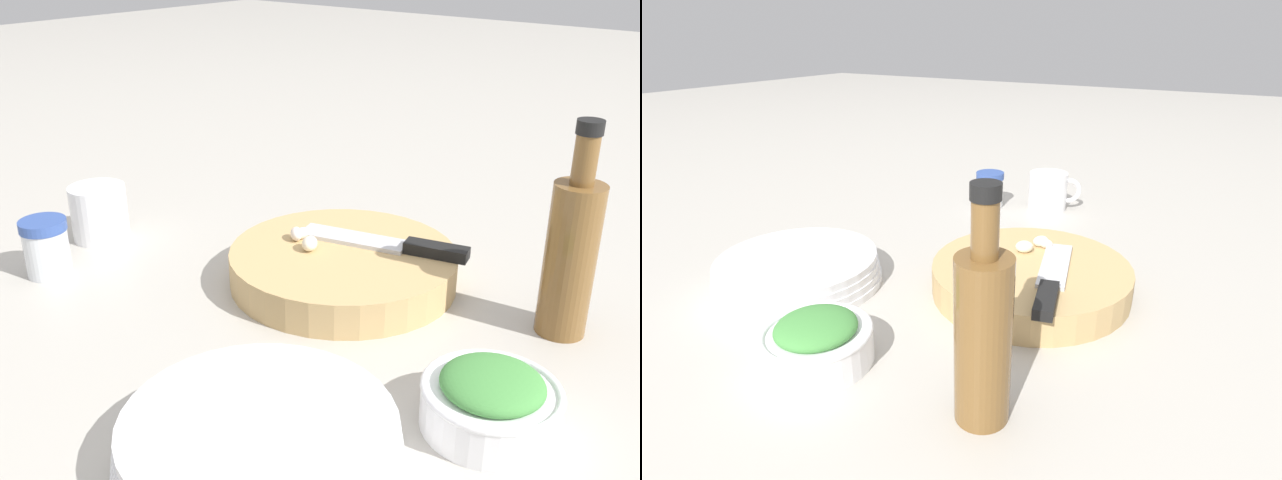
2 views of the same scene
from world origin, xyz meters
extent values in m
plane|color=#B2ADA3|center=(0.00, 0.00, 0.00)|extent=(5.00, 5.00, 0.00)
cylinder|color=tan|center=(0.00, -0.12, 0.02)|extent=(0.26, 0.26, 0.04)
cube|color=black|center=(-0.09, -0.17, 0.05)|extent=(0.07, 0.04, 0.01)
cube|color=silver|center=(0.01, -0.14, 0.04)|extent=(0.13, 0.06, 0.01)
ellipsoid|color=white|center=(0.06, -0.10, 0.05)|extent=(0.03, 0.03, 0.02)
ellipsoid|color=#EFE3C8|center=(0.03, -0.09, 0.05)|extent=(0.03, 0.03, 0.02)
ellipsoid|color=silver|center=(0.06, -0.11, 0.05)|extent=(0.01, 0.02, 0.01)
cylinder|color=white|center=(-0.25, 0.01, 0.02)|extent=(0.11, 0.11, 0.04)
torus|color=white|center=(-0.25, 0.01, 0.04)|extent=(0.11, 0.11, 0.01)
ellipsoid|color=#478E42|center=(-0.25, 0.01, 0.04)|extent=(0.08, 0.08, 0.02)
cylinder|color=silver|center=(0.28, 0.08, 0.03)|extent=(0.05, 0.05, 0.06)
cylinder|color=#334F99|center=(0.28, 0.08, 0.06)|extent=(0.05, 0.05, 0.01)
cylinder|color=white|center=(0.32, -0.02, 0.04)|extent=(0.07, 0.07, 0.07)
torus|color=white|center=(0.33, -0.05, 0.04)|extent=(0.03, 0.05, 0.05)
cylinder|color=white|center=(-0.13, 0.16, 0.01)|extent=(0.22, 0.22, 0.01)
cylinder|color=white|center=(-0.13, 0.16, 0.01)|extent=(0.22, 0.22, 0.01)
cylinder|color=white|center=(-0.13, 0.16, 0.03)|extent=(0.21, 0.21, 0.01)
cylinder|color=white|center=(-0.13, 0.16, 0.04)|extent=(0.21, 0.21, 0.01)
cylinder|color=brown|center=(-0.23, -0.17, 0.08)|extent=(0.05, 0.05, 0.15)
cylinder|color=brown|center=(-0.23, -0.17, 0.18)|extent=(0.02, 0.02, 0.05)
cylinder|color=black|center=(-0.23, -0.17, 0.21)|extent=(0.02, 0.02, 0.01)
camera|label=1|loc=(-0.44, 0.46, 0.37)|focal=40.00mm
camera|label=2|loc=(-0.54, -0.33, 0.32)|focal=28.00mm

